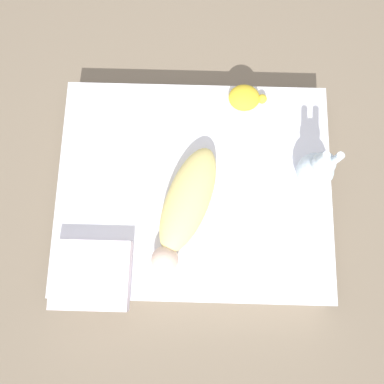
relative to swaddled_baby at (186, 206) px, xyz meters
name	(u,v)px	position (x,y,z in m)	size (l,w,h in m)	color
ground_plane	(195,194)	(0.04, 0.11, -0.23)	(12.00, 12.00, 0.00)	#7A6B56
bed_mattress	(195,190)	(0.04, 0.11, -0.15)	(1.31, 1.07, 0.16)	white
swaddled_baby	(186,206)	(0.00, 0.00, 0.00)	(0.36, 0.61, 0.14)	#EFDB7F
pillow	(92,275)	(-0.41, -0.32, -0.03)	(0.34, 0.30, 0.07)	white
bunny_plush	(318,169)	(0.59, 0.17, 0.04)	(0.17, 0.17, 0.32)	silver
turtle_plush	(246,98)	(0.28, 0.55, -0.03)	(0.19, 0.14, 0.08)	yellow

